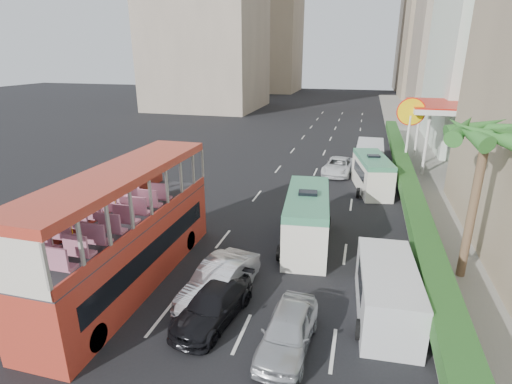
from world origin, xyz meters
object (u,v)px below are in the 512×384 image
(car_black, at_px, (214,319))
(car_silver_lane_b, at_px, (287,347))
(minibus_far, at_px, (372,174))
(shell_station, at_px, (447,137))
(car_silver_lane_a, at_px, (220,296))
(panel_van_far, at_px, (369,156))
(double_decker_bus, at_px, (126,229))
(palm_tree, at_px, (473,207))
(van_asset, at_px, (338,174))
(panel_van_near, at_px, (387,292))
(minibus_near, at_px, (307,220))

(car_black, bearing_deg, car_silver_lane_b, -5.33)
(minibus_far, relative_size, shell_station, 0.70)
(car_silver_lane_a, distance_m, panel_van_far, 22.29)
(double_decker_bus, xyz_separation_m, palm_tree, (13.80, 4.00, 0.85))
(minibus_far, bearing_deg, car_silver_lane_b, -110.54)
(car_silver_lane_b, bearing_deg, van_asset, 92.67)
(van_asset, height_order, panel_van_far, panel_van_far)
(panel_van_far, height_order, palm_tree, palm_tree)
(minibus_far, relative_size, panel_van_far, 1.04)
(palm_tree, relative_size, shell_station, 0.80)
(minibus_far, xyz_separation_m, panel_van_near, (0.49, -14.95, -0.23))
(minibus_near, xyz_separation_m, minibus_far, (3.26, 9.78, -0.14))
(panel_van_near, relative_size, shell_station, 0.62)
(minibus_near, distance_m, minibus_far, 10.31)
(double_decker_bus, xyz_separation_m, panel_van_far, (9.85, 21.47, -1.46))
(panel_van_near, bearing_deg, palm_tree, 43.57)
(minibus_far, height_order, shell_station, shell_station)
(car_silver_lane_b, relative_size, van_asset, 0.85)
(car_silver_lane_b, bearing_deg, panel_van_near, 43.14)
(car_silver_lane_a, height_order, minibus_far, minibus_far)
(minibus_far, height_order, palm_tree, palm_tree)
(car_silver_lane_a, relative_size, car_silver_lane_b, 1.14)
(car_silver_lane_b, bearing_deg, car_black, 168.06)
(panel_van_near, bearing_deg, car_black, -166.53)
(van_asset, relative_size, palm_tree, 0.72)
(van_asset, relative_size, shell_station, 0.58)
(minibus_far, height_order, panel_van_far, minibus_far)
(car_black, height_order, panel_van_near, panel_van_near)
(car_black, xyz_separation_m, shell_station, (11.67, 24.46, 2.75))
(minibus_near, bearing_deg, car_silver_lane_b, -91.95)
(car_black, bearing_deg, minibus_near, 80.87)
(minibus_far, distance_m, shell_station, 9.80)
(car_silver_lane_a, relative_size, minibus_far, 0.81)
(panel_van_near, bearing_deg, car_silver_lane_a, -179.52)
(minibus_near, relative_size, shell_station, 0.77)
(panel_van_near, xyz_separation_m, shell_station, (5.49, 22.56, 1.75))
(car_black, relative_size, panel_van_far, 0.79)
(car_silver_lane_b, bearing_deg, car_silver_lane_a, 148.50)
(car_black, height_order, palm_tree, palm_tree)
(car_black, bearing_deg, panel_van_near, 26.88)
(double_decker_bus, height_order, panel_van_far, double_decker_bus)
(minibus_far, bearing_deg, panel_van_far, 79.81)
(panel_van_near, relative_size, palm_tree, 0.78)
(panel_van_near, bearing_deg, shell_station, 72.65)
(minibus_far, xyz_separation_m, shell_station, (5.99, 7.61, 1.52))
(car_silver_lane_a, height_order, shell_station, shell_station)
(van_asset, distance_m, shell_station, 9.84)
(car_silver_lane_b, relative_size, panel_van_far, 0.74)
(car_silver_lane_a, distance_m, car_silver_lane_b, 3.93)
(car_silver_lane_b, relative_size, palm_tree, 0.62)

